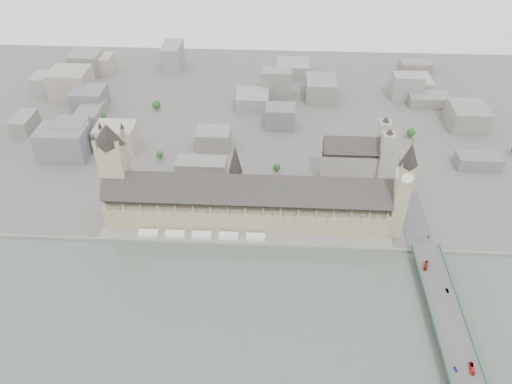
{
  "coord_description": "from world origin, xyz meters",
  "views": [
    {
      "loc": [
        28.04,
        -344.8,
        317.56
      ],
      "look_at": [
        8.7,
        24.32,
        31.99
      ],
      "focal_mm": 35.0,
      "sensor_mm": 36.0,
      "label": 1
    }
  ],
  "objects_px": {
    "palace_of_westminster": "(247,202)",
    "westminster_abbey": "(357,159)",
    "elizabeth_tower": "(403,184)",
    "car_silver": "(447,290)",
    "westminster_bridge": "(445,313)",
    "car_approach": "(428,237)",
    "car_blue": "(456,369)",
    "red_bus_north": "(426,266)",
    "victoria_tower": "(115,166)",
    "red_bus_south": "(472,368)"
  },
  "relations": [
    {
      "from": "palace_of_westminster",
      "to": "car_blue",
      "type": "distance_m",
      "value": 223.6
    },
    {
      "from": "elizabeth_tower",
      "to": "victoria_tower",
      "type": "xyz_separation_m",
      "value": [
        -260.0,
        18.0,
        -2.88
      ]
    },
    {
      "from": "car_blue",
      "to": "elizabeth_tower",
      "type": "bearing_deg",
      "value": 83.96
    },
    {
      "from": "elizabeth_tower",
      "to": "car_blue",
      "type": "xyz_separation_m",
      "value": [
        17.19,
        -148.85,
        -47.16
      ]
    },
    {
      "from": "palace_of_westminster",
      "to": "red_bus_south",
      "type": "xyz_separation_m",
      "value": [
        166.31,
        -159.82,
        -11.09
      ]
    },
    {
      "from": "elizabeth_tower",
      "to": "car_silver",
      "type": "distance_m",
      "value": 95.26
    },
    {
      "from": "palace_of_westminster",
      "to": "car_blue",
      "type": "relative_size",
      "value": 66.64
    },
    {
      "from": "red_bus_south",
      "to": "elizabeth_tower",
      "type": "bearing_deg",
      "value": 108.59
    },
    {
      "from": "red_bus_north",
      "to": "palace_of_westminster",
      "type": "bearing_deg",
      "value": 179.12
    },
    {
      "from": "westminster_bridge",
      "to": "westminster_abbey",
      "type": "bearing_deg",
      "value": 105.64
    },
    {
      "from": "westminster_abbey",
      "to": "red_bus_south",
      "type": "relative_size",
      "value": 6.93
    },
    {
      "from": "car_blue",
      "to": "car_approach",
      "type": "relative_size",
      "value": 0.84
    },
    {
      "from": "car_silver",
      "to": "car_approach",
      "type": "xyz_separation_m",
      "value": [
        -1.2,
        63.2,
        0.01
      ]
    },
    {
      "from": "victoria_tower",
      "to": "car_approach",
      "type": "xyz_separation_m",
      "value": [
        288.05,
        -32.23,
        -44.27
      ]
    },
    {
      "from": "red_bus_north",
      "to": "car_blue",
      "type": "relative_size",
      "value": 2.71
    },
    {
      "from": "palace_of_westminster",
      "to": "victoria_tower",
      "type": "bearing_deg",
      "value": 177.04
    },
    {
      "from": "palace_of_westminster",
      "to": "westminster_abbey",
      "type": "relative_size",
      "value": 3.9
    },
    {
      "from": "victoria_tower",
      "to": "red_bus_south",
      "type": "bearing_deg",
      "value": -29.95
    },
    {
      "from": "elizabeth_tower",
      "to": "car_silver",
      "type": "bearing_deg",
      "value": -69.3
    },
    {
      "from": "westminster_bridge",
      "to": "red_bus_north",
      "type": "height_order",
      "value": "red_bus_north"
    },
    {
      "from": "car_approach",
      "to": "car_blue",
      "type": "bearing_deg",
      "value": -70.87
    },
    {
      "from": "car_blue",
      "to": "red_bus_north",
      "type": "bearing_deg",
      "value": 76.97
    },
    {
      "from": "westminster_bridge",
      "to": "elizabeth_tower",
      "type": "bearing_deg",
      "value": 104.11
    },
    {
      "from": "westminster_abbey",
      "to": "red_bus_north",
      "type": "xyz_separation_m",
      "value": [
        44.94,
        -138.35,
        -13.33
      ]
    },
    {
      "from": "car_silver",
      "to": "victoria_tower",
      "type": "bearing_deg",
      "value": 153.12
    },
    {
      "from": "westminster_bridge",
      "to": "car_silver",
      "type": "relative_size",
      "value": 78.35
    },
    {
      "from": "red_bus_south",
      "to": "car_silver",
      "type": "height_order",
      "value": "red_bus_south"
    },
    {
      "from": "elizabeth_tower",
      "to": "car_blue",
      "type": "height_order",
      "value": "elizabeth_tower"
    },
    {
      "from": "victoria_tower",
      "to": "car_silver",
      "type": "xyz_separation_m",
      "value": [
        289.25,
        -95.43,
        -44.27
      ]
    },
    {
      "from": "westminster_bridge",
      "to": "victoria_tower",
      "type": "bearing_deg",
      "value": 158.22
    },
    {
      "from": "elizabeth_tower",
      "to": "victoria_tower",
      "type": "relative_size",
      "value": 1.07
    },
    {
      "from": "victoria_tower",
      "to": "westminster_abbey",
      "type": "xyz_separation_m",
      "value": [
        232.92,
        69.0,
        -30.12
      ]
    },
    {
      "from": "car_blue",
      "to": "palace_of_westminster",
      "type": "bearing_deg",
      "value": 121.4
    },
    {
      "from": "westminster_abbey",
      "to": "palace_of_westminster",
      "type": "bearing_deg",
      "value": -145.83
    },
    {
      "from": "palace_of_westminster",
      "to": "car_blue",
      "type": "bearing_deg",
      "value": -45.97
    },
    {
      "from": "westminster_bridge",
      "to": "red_bus_north",
      "type": "distance_m",
      "value": 45.06
    },
    {
      "from": "car_silver",
      "to": "car_approach",
      "type": "bearing_deg",
      "value": 82.47
    },
    {
      "from": "palace_of_westminster",
      "to": "westminster_bridge",
      "type": "relative_size",
      "value": 0.82
    },
    {
      "from": "westminster_abbey",
      "to": "red_bus_south",
      "type": "distance_m",
      "value": 241.93
    },
    {
      "from": "palace_of_westminster",
      "to": "red_bus_north",
      "type": "relative_size",
      "value": 24.62
    },
    {
      "from": "red_bus_south",
      "to": "car_approach",
      "type": "height_order",
      "value": "red_bus_south"
    },
    {
      "from": "palace_of_westminster",
      "to": "red_bus_north",
      "type": "height_order",
      "value": "palace_of_westminster"
    },
    {
      "from": "victoria_tower",
      "to": "westminster_abbey",
      "type": "distance_m",
      "value": 244.79
    },
    {
      "from": "victoria_tower",
      "to": "red_bus_north",
      "type": "bearing_deg",
      "value": -14.01
    },
    {
      "from": "westminster_bridge",
      "to": "westminster_abbey",
      "type": "height_order",
      "value": "westminster_abbey"
    },
    {
      "from": "palace_of_westminster",
      "to": "westminster_abbey",
      "type": "xyz_separation_m",
      "value": [
        110.92,
        75.3,
        2.38
      ]
    },
    {
      "from": "elizabeth_tower",
      "to": "car_approach",
      "type": "xyz_separation_m",
      "value": [
        28.05,
        -14.23,
        -47.15
      ]
    },
    {
      "from": "palace_of_westminster",
      "to": "red_bus_north",
      "type": "xyz_separation_m",
      "value": [
        155.87,
        -63.05,
        -10.96
      ]
    },
    {
      "from": "palace_of_westminster",
      "to": "red_bus_north",
      "type": "distance_m",
      "value": 168.49
    },
    {
      "from": "westminster_abbey",
      "to": "car_silver",
      "type": "distance_m",
      "value": 174.38
    }
  ]
}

